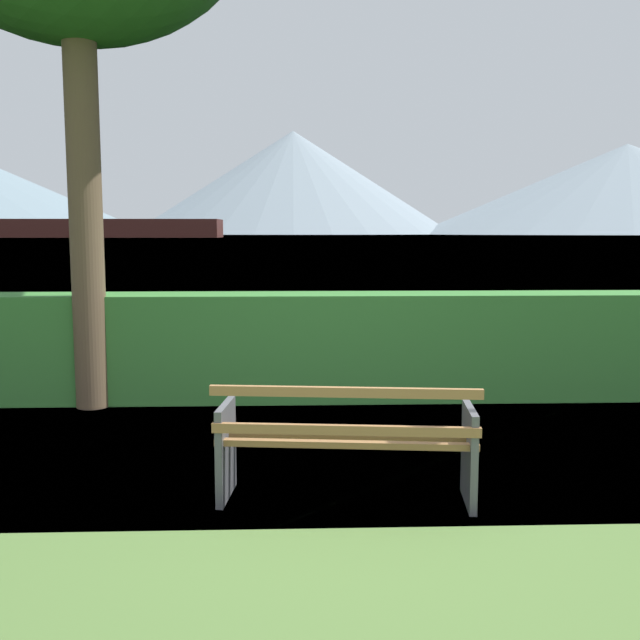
{
  "coord_description": "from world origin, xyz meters",
  "views": [
    {
      "loc": [
        -0.37,
        -4.93,
        1.87
      ],
      "look_at": [
        0.0,
        4.99,
        0.66
      ],
      "focal_mm": 40.91,
      "sensor_mm": 36.0,
      "label": 1
    }
  ],
  "objects": [
    {
      "name": "ground_plane",
      "position": [
        0.0,
        0.0,
        0.0
      ],
      "size": [
        1400.0,
        1400.0,
        0.0
      ],
      "primitive_type": "plane",
      "color": "#4C6B33"
    },
    {
      "name": "water_surface",
      "position": [
        0.0,
        309.48,
        0.0
      ],
      "size": [
        620.0,
        620.0,
        0.0
      ],
      "primitive_type": "plane",
      "color": "#6B8EA3",
      "rests_on": "ground_plane"
    },
    {
      "name": "park_bench",
      "position": [
        -0.01,
        -0.06,
        0.43
      ],
      "size": [
        1.83,
        0.75,
        0.87
      ],
      "color": "olive",
      "rests_on": "ground_plane"
    },
    {
      "name": "hedge_row",
      "position": [
        0.0,
        3.14,
        0.59
      ],
      "size": [
        9.91,
        0.7,
        1.19
      ],
      "primitive_type": "cube",
      "color": "#387A33",
      "rests_on": "ground_plane"
    },
    {
      "name": "cargo_ship_large",
      "position": [
        -91.7,
        239.38,
        5.17
      ],
      "size": [
        116.73,
        19.74,
        18.51
      ],
      "color": "#471E19",
      "rests_on": "water_surface"
    },
    {
      "name": "distant_hills",
      "position": [
        -75.17,
        552.93,
        38.74
      ],
      "size": [
        882.29,
        371.75,
        81.93
      ],
      "color": "slate",
      "rests_on": "ground_plane"
    }
  ]
}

